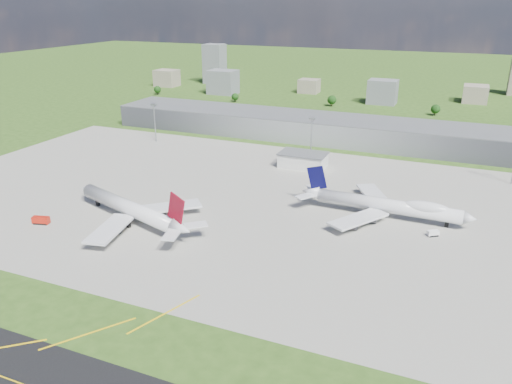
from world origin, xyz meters
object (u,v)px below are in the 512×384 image
at_px(airliner_blue_quad, 387,206).
at_px(tug_yellow, 165,221).
at_px(van_white_far, 433,233).
at_px(van_white_near, 374,217).
at_px(airliner_red_twin, 132,210).
at_px(fire_truck, 41,221).

distance_m(airliner_blue_quad, tug_yellow, 98.19).
bearing_deg(van_white_far, van_white_near, 130.28).
xyz_separation_m(airliner_blue_quad, van_white_far, (20.68, -12.15, -4.30)).
height_order(airliner_red_twin, tug_yellow, airliner_red_twin).
bearing_deg(tug_yellow, airliner_red_twin, 161.40).
height_order(airliner_red_twin, fire_truck, airliner_red_twin).
bearing_deg(van_white_far, tug_yellow, 161.85).
distance_m(airliner_blue_quad, van_white_near, 8.13).
bearing_deg(van_white_near, van_white_far, -87.00).
relative_size(airliner_blue_quad, van_white_near, 13.26).
height_order(fire_truck, tug_yellow, fire_truck).
bearing_deg(tug_yellow, van_white_near, -10.10).
xyz_separation_m(tug_yellow, van_white_near, (83.16, 38.50, 0.48)).
distance_m(airliner_blue_quad, van_white_far, 24.36).
bearing_deg(tug_yellow, airliner_blue_quad, -8.49).
relative_size(airliner_red_twin, van_white_far, 14.51).
height_order(airliner_blue_quad, fire_truck, airliner_blue_quad).
distance_m(tug_yellow, van_white_near, 91.64).
relative_size(tug_yellow, van_white_near, 0.65).
bearing_deg(van_white_near, fire_truck, 132.75).
xyz_separation_m(airliner_red_twin, van_white_near, (96.66, 42.46, -4.26)).
bearing_deg(van_white_near, airliner_red_twin, 132.08).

